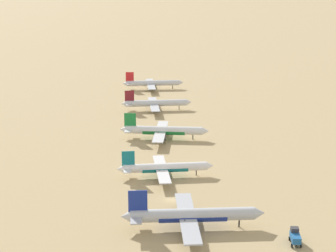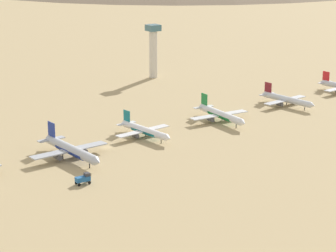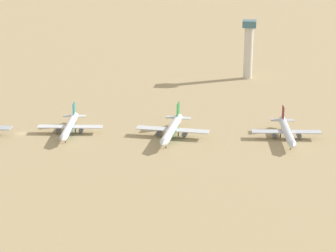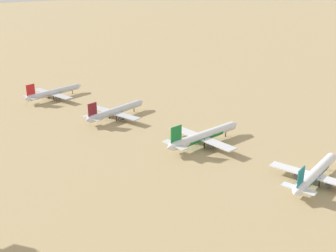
{
  "view_description": "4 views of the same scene",
  "coord_description": "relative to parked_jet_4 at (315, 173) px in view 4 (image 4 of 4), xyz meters",
  "views": [
    {
      "loc": [
        3.06,
        -166.25,
        73.3
      ],
      "look_at": [
        -2.98,
        64.77,
        4.78
      ],
      "focal_mm": 62.41,
      "sensor_mm": 36.0,
      "label": 1
    },
    {
      "loc": [
        240.67,
        -128.69,
        87.07
      ],
      "look_at": [
        1.65,
        29.02,
        4.85
      ],
      "focal_mm": 74.58,
      "sensor_mm": 36.0,
      "label": 2
    },
    {
      "loc": [
        237.2,
        98.43,
        89.15
      ],
      "look_at": [
        -3.54,
        60.98,
        5.38
      ],
      "focal_mm": 68.67,
      "sensor_mm": 36.0,
      "label": 3
    },
    {
      "loc": [
        -109.93,
        -27.91,
        58.42
      ],
      "look_at": [
        -7.25,
        78.62,
        3.66
      ],
      "focal_mm": 43.75,
      "sensor_mm": 36.0,
      "label": 4
    }
  ],
  "objects": [
    {
      "name": "parked_jet_6",
      "position": [
        -7.14,
        88.23,
        0.16
      ],
      "size": [
        34.49,
        28.13,
        9.95
      ],
      "color": "silver",
      "rests_on": "ground"
    },
    {
      "name": "parked_jet_7",
      "position": [
        -11.16,
        133.85,
        0.14
      ],
      "size": [
        34.26,
        27.93,
        9.88
      ],
      "color": "silver",
      "rests_on": "ground"
    },
    {
      "name": "parked_jet_4",
      "position": [
        0.0,
        0.0,
        0.0
      ],
      "size": [
        33.21,
        27.1,
        9.58
      ],
      "color": "white",
      "rests_on": "ground"
    },
    {
      "name": "parked_jet_5",
      "position": [
        -1.86,
        42.35,
        0.35
      ],
      "size": [
        36.88,
        29.94,
        10.64
      ],
      "color": "silver",
      "rests_on": "ground"
    }
  ]
}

